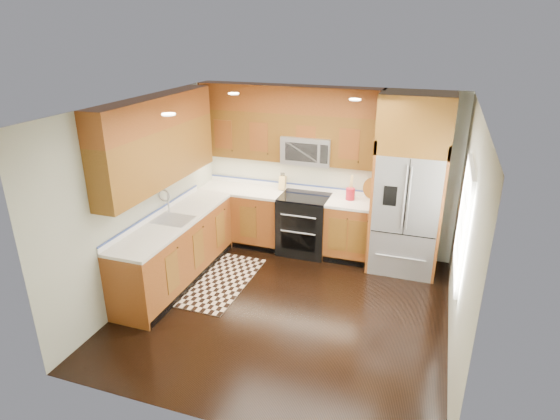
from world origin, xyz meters
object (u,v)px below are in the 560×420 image
(utensil_crock, at_px, (350,191))
(range, at_px, (304,224))
(knife_block, at_px, (283,182))
(rug, at_px, (215,280))
(refrigerator, at_px, (409,186))

(utensil_crock, bearing_deg, range, -171.60)
(knife_block, bearing_deg, range, -27.81)
(range, height_order, knife_block, knife_block)
(rug, height_order, utensil_crock, utensil_crock)
(rug, bearing_deg, knife_block, 72.29)
(refrigerator, bearing_deg, knife_block, 172.27)
(rug, distance_m, knife_block, 1.94)
(refrigerator, distance_m, utensil_crock, 0.90)
(range, height_order, rug, range)
(utensil_crock, bearing_deg, rug, -139.15)
(range, bearing_deg, refrigerator, -1.40)
(range, height_order, utensil_crock, utensil_crock)
(refrigerator, height_order, utensil_crock, refrigerator)
(refrigerator, relative_size, knife_block, 9.35)
(range, relative_size, knife_block, 3.40)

